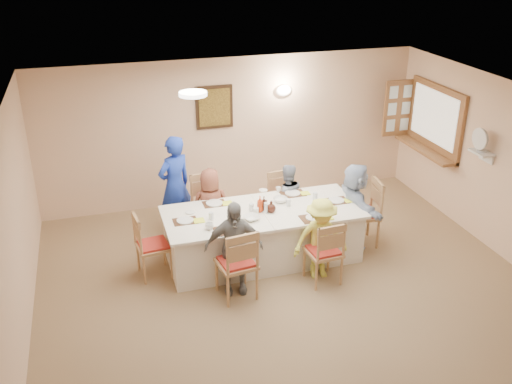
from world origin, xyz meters
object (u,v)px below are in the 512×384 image
object	(u,v)px
diner_back_left	(211,207)
diner_front_left	(234,248)
dining_table	(263,235)
diner_back_right	(287,199)
diner_right_end	(354,205)
diner_front_right	(320,239)
condiment_ketchup	(260,204)
chair_back_left	(209,208)
chair_back_right	(284,202)
chair_right_end	(362,213)
chair_front_right	(323,250)
desk_fan	(482,143)
serving_hatch	(435,119)
caregiver	(175,186)
chair_left_end	(153,245)
chair_front_left	(236,262)

from	to	relation	value
diner_back_left	diner_front_left	xyz separation A→B (m)	(0.00, -1.36, 0.05)
dining_table	diner_back_right	world-z (taller)	diner_back_right
dining_table	diner_right_end	xyz separation A→B (m)	(1.42, 0.00, 0.27)
dining_table	diner_right_end	size ratio (longest dim) A/B	2.13
diner_front_right	condiment_ketchup	world-z (taller)	diner_front_right
chair_back_left	chair_back_right	xyz separation A→B (m)	(1.20, 0.00, -0.05)
condiment_ketchup	chair_right_end	bearing A→B (deg)	0.37
chair_back_left	chair_front_right	bearing A→B (deg)	-59.48
condiment_ketchup	desk_fan	bearing A→B (deg)	-5.42
serving_hatch	caregiver	distance (m)	4.43
chair_front_right	diner_front_right	xyz separation A→B (m)	(0.00, 0.12, 0.11)
diner_front_left	condiment_ketchup	bearing A→B (deg)	59.60
chair_back_right	diner_front_left	xyz separation A→B (m)	(-1.20, -1.48, 0.18)
dining_table	chair_right_end	size ratio (longest dim) A/B	2.71
dining_table	diner_back_right	xyz separation A→B (m)	(0.60, 0.68, 0.18)
chair_left_end	diner_front_right	world-z (taller)	diner_front_right
diner_back_left	diner_right_end	distance (m)	2.13
serving_hatch	chair_back_left	bearing A→B (deg)	-176.63
chair_left_end	diner_front_left	xyz separation A→B (m)	(0.95, -0.68, 0.17)
chair_left_end	diner_right_end	bearing A→B (deg)	-96.74
serving_hatch	caregiver	world-z (taller)	serving_hatch
desk_fan	chair_back_right	bearing A→B (deg)	156.80
caregiver	diner_right_end	bearing A→B (deg)	127.07
desk_fan	chair_left_end	xyz separation A→B (m)	(-4.76, 0.32, -1.08)
dining_table	chair_front_left	bearing A→B (deg)	-126.87
caregiver	condiment_ketchup	world-z (taller)	caregiver
serving_hatch	diner_back_left	size ratio (longest dim) A/B	1.26
chair_back_right	diner_right_end	bearing A→B (deg)	-51.15
serving_hatch	chair_back_right	size ratio (longest dim) A/B	1.63
chair_back_right	caregiver	world-z (taller)	caregiver
chair_back_right	diner_back_right	world-z (taller)	diner_back_right
diner_back_right	chair_back_right	bearing A→B (deg)	-85.85
chair_back_right	diner_back_right	xyz separation A→B (m)	(0.00, -0.12, 0.10)
dining_table	diner_right_end	world-z (taller)	diner_right_end
diner_back_right	chair_back_left	bearing A→B (deg)	-1.56
diner_right_end	chair_front_right	bearing A→B (deg)	136.54
diner_back_right	chair_front_right	bearing A→B (deg)	94.15
chair_front_right	diner_front_right	distance (m)	0.16
diner_back_left	condiment_ketchup	bearing A→B (deg)	132.16
diner_front_left	caregiver	xyz separation A→B (m)	(-0.45, 1.83, 0.15)
chair_back_left	chair_left_end	distance (m)	1.24
chair_left_end	diner_right_end	world-z (taller)	diner_right_end
chair_back_left	condiment_ketchup	xyz separation A→B (m)	(0.56, -0.81, 0.37)
chair_back_right	diner_front_right	size ratio (longest dim) A/B	0.79
serving_hatch	chair_left_end	size ratio (longest dim) A/B	1.59
chair_left_end	caregiver	distance (m)	1.30
chair_right_end	diner_back_right	world-z (taller)	diner_back_right
chair_back_left	condiment_ketchup	bearing A→B (deg)	-61.88
chair_front_right	diner_right_end	bearing A→B (deg)	-139.86
chair_front_left	caregiver	world-z (taller)	caregiver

